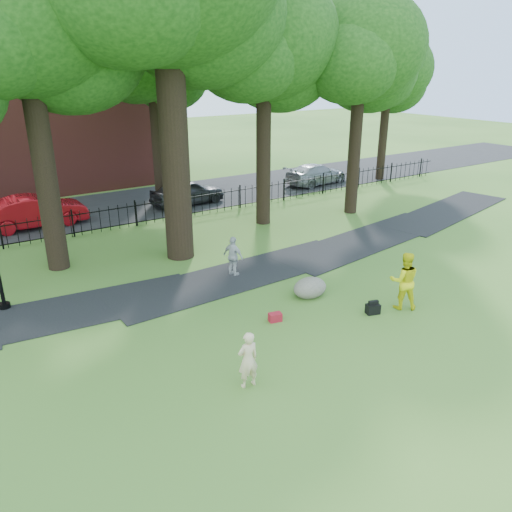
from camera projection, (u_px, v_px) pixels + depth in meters
ground at (280, 324)px, 15.23m from camera, size 120.00×120.00×0.00m
footpath at (241, 275)px, 18.78m from camera, size 36.07×3.85×0.03m
street at (111, 208)px, 27.69m from camera, size 80.00×7.00×0.02m
iron_fence at (136, 214)px, 24.36m from camera, size 44.00×0.04×1.20m
tree_row at (166, 44)px, 19.12m from camera, size 26.82×7.96×12.42m
woman at (248, 360)px, 12.06m from camera, size 0.56×0.39×1.49m
man at (404, 281)px, 15.96m from camera, size 1.18×1.13×1.92m
pedestrian at (233, 256)px, 18.50m from camera, size 0.65×0.97×1.53m
boulder at (310, 286)px, 17.00m from camera, size 1.42×1.21×0.71m
backpack at (373, 309)px, 15.85m from camera, size 0.49×0.38×0.32m
red_bag at (275, 317)px, 15.39m from camera, size 0.44×0.32×0.27m
red_sedan at (35, 211)px, 24.15m from camera, size 4.77×1.72×1.56m
grey_car at (187, 192)px, 28.09m from camera, size 4.37×2.07×1.44m
silver_car at (316, 174)px, 32.95m from camera, size 4.81×2.39×1.34m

